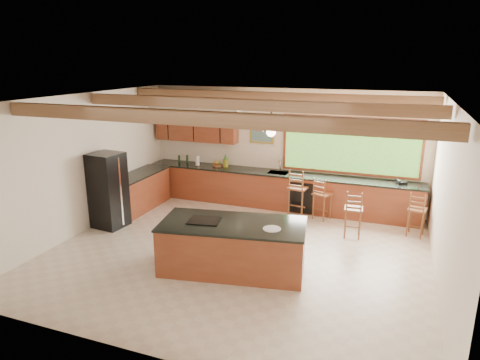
% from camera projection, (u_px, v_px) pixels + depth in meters
% --- Properties ---
extents(ground, '(7.20, 7.20, 0.00)m').
position_uv_depth(ground, '(237.00, 253.00, 8.46)').
color(ground, beige).
rests_on(ground, ground).
extents(room_shell, '(7.27, 6.54, 3.02)m').
position_uv_depth(room_shell, '(241.00, 136.00, 8.50)').
color(room_shell, white).
rests_on(room_shell, ground).
extents(counter_run, '(7.12, 3.10, 1.27)m').
position_uv_depth(counter_run, '(243.00, 191.00, 10.88)').
color(counter_run, brown).
rests_on(counter_run, ground).
extents(island, '(2.74, 1.64, 0.92)m').
position_uv_depth(island, '(233.00, 246.00, 7.69)').
color(island, brown).
rests_on(island, ground).
extents(refrigerator, '(0.73, 0.71, 1.70)m').
position_uv_depth(refrigerator, '(108.00, 190.00, 9.60)').
color(refrigerator, black).
rests_on(refrigerator, ground).
extents(bar_stool_a, '(0.49, 0.49, 1.04)m').
position_uv_depth(bar_stool_a, '(322.00, 195.00, 10.04)').
color(bar_stool_a, brown).
rests_on(bar_stool_a, ground).
extents(bar_stool_b, '(0.48, 0.48, 1.19)m').
position_uv_depth(bar_stool_b, '(298.00, 189.00, 10.21)').
color(bar_stool_b, brown).
rests_on(bar_stool_b, ground).
extents(bar_stool_c, '(0.41, 0.41, 1.05)m').
position_uv_depth(bar_stool_c, '(353.00, 210.00, 9.03)').
color(bar_stool_c, brown).
rests_on(bar_stool_c, ground).
extents(bar_stool_d, '(0.42, 0.42, 1.00)m').
position_uv_depth(bar_stool_d, '(417.00, 211.00, 9.07)').
color(bar_stool_d, brown).
rests_on(bar_stool_d, ground).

